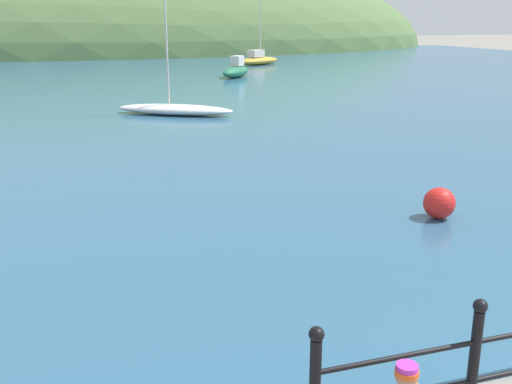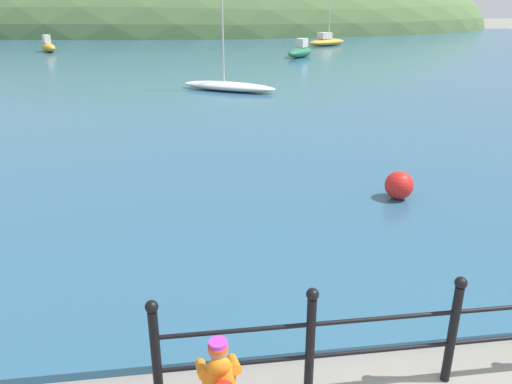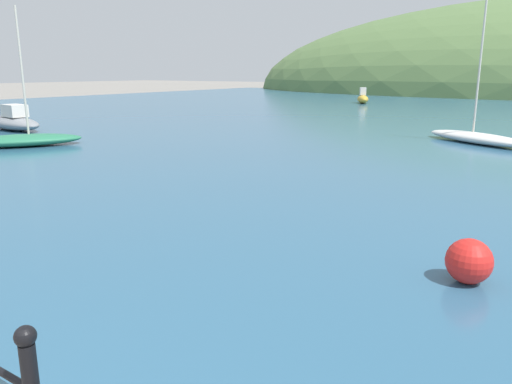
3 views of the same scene
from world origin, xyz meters
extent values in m
cube|color=#2D5B7A|center=(0.00, 32.00, 0.05)|extent=(80.00, 60.00, 0.10)
ellipsoid|color=#567542|center=(0.00, 68.96, 0.00)|extent=(78.71, 43.29, 21.74)
sphere|color=black|center=(-2.53, 1.50, 1.15)|extent=(0.12, 0.12, 0.12)
cylinder|color=black|center=(-1.09, 1.50, 0.55)|extent=(0.09, 0.09, 1.10)
sphere|color=black|center=(-1.09, 1.50, 1.15)|extent=(0.12, 0.12, 0.12)
sphere|color=#A37556|center=(-1.98, 1.13, 0.92)|extent=(0.17, 0.17, 0.17)
cylinder|color=#E5511E|center=(-1.98, 1.13, 0.94)|extent=(0.17, 0.17, 0.04)
cylinder|color=#B233AD|center=(-1.98, 1.13, 0.98)|extent=(0.16, 0.16, 0.04)
ellipsoid|color=silver|center=(-0.40, 18.61, 0.28)|extent=(4.12, 3.06, 0.36)
cylinder|color=beige|center=(-0.58, 18.72, 2.78)|extent=(0.07, 0.07, 4.63)
ellipsoid|color=#287551|center=(5.41, 30.98, 0.41)|extent=(2.65, 3.04, 0.62)
cube|color=silver|center=(5.55, 31.17, 1.00)|extent=(0.95, 1.01, 0.56)
ellipsoid|color=gold|center=(9.54, 39.37, 0.38)|extent=(4.01, 3.13, 0.55)
cube|color=silver|center=(9.29, 39.22, 0.90)|extent=(1.31, 1.18, 0.50)
cylinder|color=beige|center=(9.71, 39.47, 2.79)|extent=(0.07, 0.07, 4.28)
sphere|color=red|center=(1.77, 6.11, 0.37)|extent=(0.54, 0.54, 0.54)
camera|label=1|loc=(-4.17, -2.10, 3.39)|focal=42.00mm
camera|label=2|loc=(-2.13, -2.28, 3.65)|focal=35.00mm
camera|label=3|loc=(2.72, 0.18, 2.54)|focal=35.00mm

